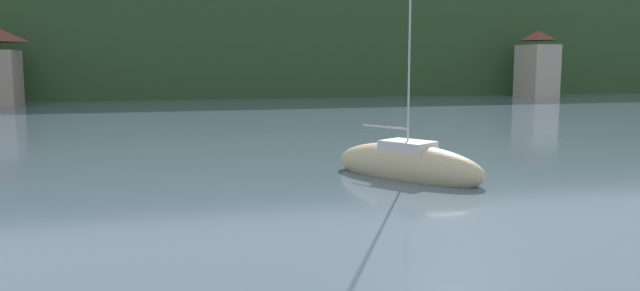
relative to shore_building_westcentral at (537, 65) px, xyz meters
name	(u,v)px	position (x,y,z in m)	size (l,w,h in m)	color
wooded_hillside	(321,52)	(-20.18, 34.30, 2.07)	(352.00, 51.04, 28.80)	#2D4C28
shore_building_westcentral	(537,65)	(0.00, 0.00, 0.00)	(3.81, 5.44, 8.60)	#BCB29E
sailboat_mid_8	(407,166)	(-39.36, -50.18, -3.70)	(5.23, 6.74, 9.80)	#CCBC8E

